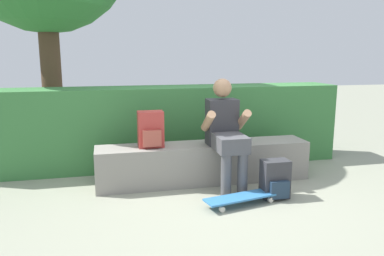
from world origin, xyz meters
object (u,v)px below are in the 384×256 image
at_px(backpack_on_bench, 151,130).
at_px(backpack_on_ground, 275,180).
at_px(person_skater, 226,130).
at_px(skateboard_near_person, 243,197).
at_px(bench_main, 204,163).

bearing_deg(backpack_on_bench, backpack_on_ground, -28.29).
distance_m(person_skater, backpack_on_bench, 0.83).
relative_size(skateboard_near_person, backpack_on_ground, 2.06).
bearing_deg(backpack_on_bench, bench_main, 0.88).
relative_size(backpack_on_bench, backpack_on_ground, 1.00).
xyz_separation_m(person_skater, skateboard_near_person, (0.01, -0.55, -0.58)).
xyz_separation_m(person_skater, backpack_on_bench, (-0.80, 0.20, -0.00)).
relative_size(bench_main, backpack_on_bench, 6.16).
bearing_deg(person_skater, skateboard_near_person, -88.84).
height_order(bench_main, backpack_on_ground, bench_main).
distance_m(backpack_on_bench, backpack_on_ground, 1.44).
distance_m(person_skater, backpack_on_ground, 0.76).
xyz_separation_m(bench_main, skateboard_near_person, (0.20, -0.76, -0.15)).
bearing_deg(bench_main, person_skater, -47.66).
distance_m(bench_main, skateboard_near_person, 0.80).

